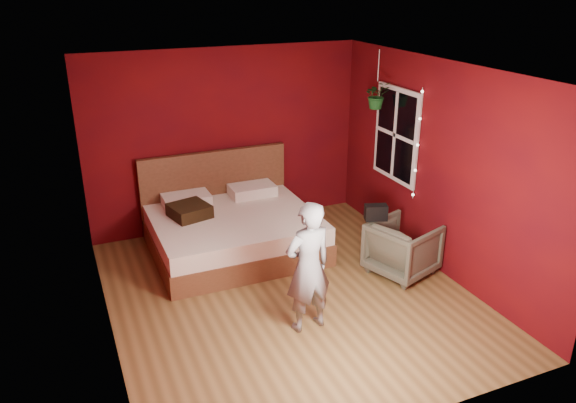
# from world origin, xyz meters

# --- Properties ---
(floor) EXTENTS (4.50, 4.50, 0.00)m
(floor) POSITION_xyz_m (0.00, 0.00, 0.00)
(floor) COLOR brown
(floor) RESTS_ON ground
(room_walls) EXTENTS (4.04, 4.54, 2.62)m
(room_walls) POSITION_xyz_m (0.00, 0.00, 1.68)
(room_walls) COLOR #680B0C
(room_walls) RESTS_ON ground
(window) EXTENTS (0.05, 0.97, 1.27)m
(window) POSITION_xyz_m (1.97, 0.90, 1.50)
(window) COLOR white
(window) RESTS_ON room_walls
(fairy_lights) EXTENTS (0.04, 0.04, 1.45)m
(fairy_lights) POSITION_xyz_m (1.94, 0.38, 1.50)
(fairy_lights) COLOR silver
(fairy_lights) RESTS_ON room_walls
(bed) EXTENTS (2.14, 1.82, 1.18)m
(bed) POSITION_xyz_m (-0.23, 1.39, 0.31)
(bed) COLOR brown
(bed) RESTS_ON ground
(person) EXTENTS (0.56, 0.40, 1.44)m
(person) POSITION_xyz_m (-0.07, -0.68, 0.72)
(person) COLOR gray
(person) RESTS_ON ground
(armchair) EXTENTS (0.95, 0.93, 0.68)m
(armchair) POSITION_xyz_m (1.51, -0.08, 0.34)
(armchair) COLOR #555543
(armchair) RESTS_ON ground
(handbag) EXTENTS (0.30, 0.22, 0.20)m
(handbag) POSITION_xyz_m (1.24, 0.15, 0.78)
(handbag) COLOR black
(handbag) RESTS_ON armchair
(throw_pillow) EXTENTS (0.57, 0.57, 0.17)m
(throw_pillow) POSITION_xyz_m (-0.77, 1.49, 0.62)
(throw_pillow) COLOR black
(throw_pillow) RESTS_ON bed
(hanging_plant) EXTENTS (0.37, 0.33, 0.78)m
(hanging_plant) POSITION_xyz_m (1.77, 1.13, 2.01)
(hanging_plant) COLOR silver
(hanging_plant) RESTS_ON room_walls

